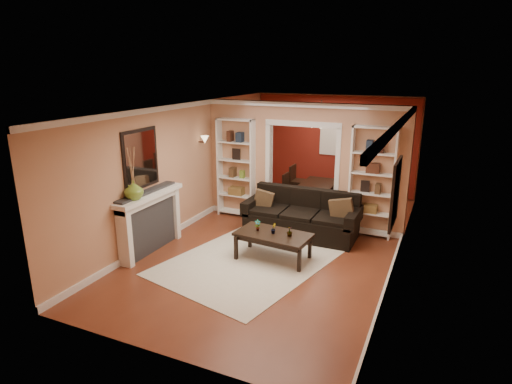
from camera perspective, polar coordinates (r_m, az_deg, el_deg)
The scene contains 30 objects.
floor at distance 8.83m, azimuth 3.49°, elevation -6.46°, with size 8.00×8.00×0.00m, color brown.
ceiling at distance 8.17m, azimuth 3.82°, elevation 11.26°, with size 8.00×8.00×0.00m, color white.
wall_back at distance 12.15m, azimuth 10.38°, elevation 6.28°, with size 8.00×8.00×0.00m, color tan.
wall_front at distance 5.06m, azimuth -12.80°, elevation -8.25°, with size 8.00×8.00×0.00m, color tan.
wall_left at distance 9.41m, azimuth -9.30°, elevation 3.42°, with size 8.00×8.00×0.00m, color tan.
wall_right at distance 7.93m, azimuth 19.04°, elevation 0.30°, with size 8.00×8.00×0.00m, color tan.
partition_wall at distance 9.50m, azimuth 6.22°, elevation 3.68°, with size 4.50×0.15×2.70m, color tan.
red_back_panel at distance 12.13m, azimuth 10.34°, elevation 6.11°, with size 4.44×0.04×2.64m, color maroon.
dining_window at distance 12.05m, azimuth 10.35°, elevation 7.16°, with size 0.78×0.03×0.98m, color #8CA5CC.
area_rug at distance 7.98m, azimuth -0.50°, elevation -8.97°, with size 2.41×3.38×0.01m, color beige.
sofa at distance 8.98m, azimuth 6.06°, elevation -2.94°, with size 2.39×1.03×0.93m, color black.
pillow_left at distance 9.19m, azimuth 1.05°, elevation -1.18°, with size 0.39×0.11×0.39m, color brown.
pillow_right at distance 8.69m, azimuth 11.36°, elevation -2.34°, with size 0.46×0.13×0.46m, color brown.
coffee_table at distance 7.92m, azimuth 2.30°, elevation -7.24°, with size 1.34×0.73×0.51m, color black.
plant_left at distance 7.89m, azimuth 0.21°, elevation -4.47°, with size 0.11×0.08×0.21m, color #336626.
plant_center at distance 7.78m, azimuth 2.33°, elevation -4.89°, with size 0.10×0.08×0.19m, color #336626.
plant_right at distance 7.68m, azimuth 4.50°, elevation -5.25°, with size 0.10×0.10×0.18m, color #336626.
bookshelf_left at distance 9.97m, azimuth -2.63°, elevation 3.18°, with size 0.90×0.30×2.30m, color white.
bookshelf_right at distance 9.04m, azimuth 15.20°, elevation 1.23°, with size 0.90×0.30×2.30m, color white.
fireplace at distance 8.37m, azimuth -13.78°, elevation -3.98°, with size 0.32×1.70×1.16m, color white.
vase at distance 7.83m, azimuth -15.99°, elevation 0.28°, with size 0.34×0.34×0.35m, color olive.
mirror at distance 8.12m, azimuth -15.14°, elevation 4.28°, with size 0.03×0.95×1.10m, color silver.
wall_sconce at distance 9.72m, azimuth -7.15°, elevation 6.81°, with size 0.18×0.18×0.22m, color #FFE0A5.
framed_art at distance 6.92m, azimuth 18.01°, elevation -0.16°, with size 0.04×0.85×1.05m, color black.
dining_table at distance 11.13m, azimuth 8.22°, elevation -0.28°, with size 0.84×1.51×0.53m, color black.
dining_chair_nw at distance 10.97m, azimuth 5.05°, elevation 0.39°, with size 0.41×0.41×0.83m, color black.
dining_chair_ne at distance 10.68m, azimuth 10.62°, elevation -0.35°, with size 0.40×0.40×0.81m, color black.
dining_chair_sw at distance 11.50m, azimuth 6.05°, elevation 1.35°, with size 0.45×0.45×0.92m, color black.
dining_chair_se at distance 11.22m, azimuth 11.39°, elevation 0.79°, with size 0.47×0.47×0.94m, color black.
chandelier at distance 10.80m, azimuth 8.85°, elevation 8.72°, with size 0.50×0.50×0.30m, color #301B16.
Camera 1 is at (2.85, -7.63, 3.42)m, focal length 30.00 mm.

